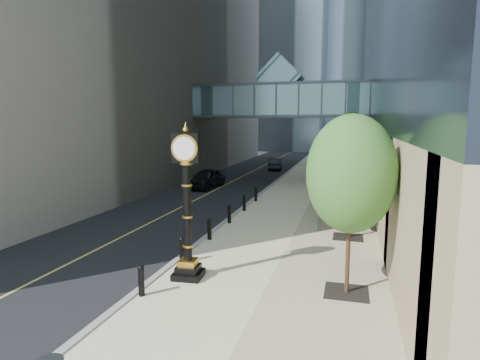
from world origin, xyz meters
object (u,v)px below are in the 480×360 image
pedestrian (351,204)px  car_far (276,164)px  car_near (206,178)px  street_clock (187,214)px

pedestrian → car_far: (-8.50, 22.13, -0.15)m
car_near → car_far: (3.27, 14.48, -0.14)m
pedestrian → car_far: 23.71m
street_clock → car_far: bearing=91.3°
pedestrian → car_far: pedestrian is taller
car_near → car_far: 14.85m
street_clock → car_far: size_ratio=1.33×
pedestrian → car_near: bearing=-14.7°
street_clock → car_far: (-2.96, 33.29, -1.69)m
street_clock → pedestrian: bearing=59.8°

